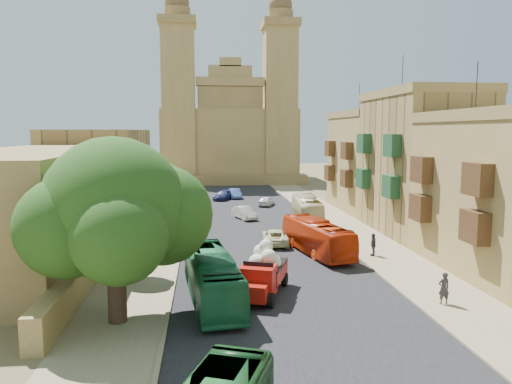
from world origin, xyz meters
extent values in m
plane|color=brown|center=(0.00, 0.00, 0.00)|extent=(260.00, 260.00, 0.00)
cube|color=black|center=(0.00, 30.00, 0.01)|extent=(14.00, 140.00, 0.01)
cube|color=#857657|center=(9.50, 30.00, 0.01)|extent=(5.00, 140.00, 0.01)
cube|color=#857657|center=(-9.50, 30.00, 0.01)|extent=(5.00, 140.00, 0.01)
cube|color=#857657|center=(7.00, 30.00, 0.06)|extent=(0.25, 140.00, 0.12)
cube|color=#857657|center=(-7.00, 30.00, 0.06)|extent=(0.25, 140.00, 0.12)
cube|color=olive|center=(16.00, 11.00, 5.25)|extent=(8.00, 14.00, 10.50)
cube|color=olive|center=(16.00, 11.00, 10.90)|extent=(8.20, 14.00, 0.80)
cylinder|color=black|center=(15.00, 13.80, 13.10)|extent=(0.06, 0.06, 3.60)
cube|color=#482D18|center=(11.55, 7.08, 3.99)|extent=(0.90, 2.20, 2.00)
cube|color=#482D18|center=(11.55, 14.92, 3.99)|extent=(0.90, 2.20, 2.00)
cube|color=#482D18|center=(11.55, 7.08, 6.93)|extent=(0.90, 2.20, 2.00)
cube|color=#482D18|center=(11.55, 14.92, 6.93)|extent=(0.90, 2.20, 2.00)
cube|color=olive|center=(16.00, 25.00, 6.50)|extent=(8.00, 14.00, 13.00)
cube|color=olive|center=(16.00, 25.00, 13.40)|extent=(8.20, 14.00, 0.80)
cylinder|color=black|center=(15.00, 27.80, 15.60)|extent=(0.06, 0.06, 3.60)
cube|color=#1C4628|center=(11.55, 21.08, 4.94)|extent=(0.90, 2.20, 2.00)
cube|color=#1C4628|center=(11.55, 28.92, 4.94)|extent=(0.90, 2.20, 2.00)
cube|color=#1C4628|center=(11.55, 21.08, 8.58)|extent=(0.90, 2.20, 2.00)
cube|color=#1C4628|center=(11.55, 28.92, 8.58)|extent=(0.90, 2.20, 2.00)
cube|color=olive|center=(16.00, 39.00, 5.75)|extent=(8.00, 14.00, 11.50)
cube|color=olive|center=(16.00, 39.00, 11.90)|extent=(8.20, 14.00, 0.80)
cylinder|color=black|center=(15.00, 41.80, 14.10)|extent=(0.06, 0.06, 3.60)
cube|color=#482D18|center=(11.55, 35.08, 4.37)|extent=(0.90, 2.20, 2.00)
cube|color=#482D18|center=(11.55, 42.92, 4.37)|extent=(0.90, 2.20, 2.00)
cube|color=#482D18|center=(11.55, 35.08, 7.59)|extent=(0.90, 2.20, 2.00)
cube|color=#482D18|center=(11.55, 42.92, 7.59)|extent=(0.90, 2.20, 2.00)
cube|color=olive|center=(-12.50, 20.00, 0.90)|extent=(1.00, 40.00, 1.80)
cube|color=olive|center=(-18.00, 18.00, 4.20)|extent=(10.00, 28.00, 8.40)
cube|color=olive|center=(-18.00, 44.00, 5.00)|extent=(10.00, 22.00, 10.00)
cube|color=olive|center=(0.00, 81.00, 7.00)|extent=(26.00, 20.00, 14.00)
cube|color=olive|center=(0.00, 70.50, 0.90)|extent=(28.00, 4.00, 1.80)
cube|color=olive|center=(0.00, 72.20, 10.00)|extent=(12.00, 2.00, 16.00)
cube|color=olive|center=(0.00, 72.20, 18.90)|extent=(12.60, 2.40, 1.60)
cube|color=olive|center=(0.00, 72.20, 20.60)|extent=(8.00, 2.00, 2.40)
cube|color=olive|center=(0.00, 72.20, 22.40)|extent=(4.00, 2.00, 1.60)
cube|color=olive|center=(-9.50, 73.50, 14.50)|extent=(6.00, 6.00, 29.00)
cube|color=olive|center=(-9.50, 73.50, 29.60)|extent=(6.80, 6.80, 1.40)
cylinder|color=olive|center=(-9.50, 73.50, 31.20)|extent=(4.80, 4.80, 1.80)
sphere|color=brown|center=(-9.50, 73.50, 33.00)|extent=(4.40, 4.40, 4.40)
cube|color=olive|center=(9.50, 73.50, 14.50)|extent=(6.00, 6.00, 29.00)
cube|color=olive|center=(9.50, 73.50, 29.60)|extent=(6.80, 6.80, 1.40)
cylinder|color=olive|center=(9.50, 73.50, 31.20)|extent=(4.80, 4.80, 1.80)
sphere|color=brown|center=(9.50, 73.50, 33.00)|extent=(4.40, 4.40, 4.40)
cylinder|color=#38251C|center=(-9.50, 4.00, 1.82)|extent=(0.96, 0.96, 3.65)
sphere|color=#18380F|center=(-9.50, 4.00, 5.95)|extent=(7.30, 7.30, 7.30)
sphere|color=#18380F|center=(-7.20, 5.15, 5.38)|extent=(5.38, 5.38, 5.38)
sphere|color=#18380F|center=(-11.61, 3.14, 5.19)|extent=(4.99, 4.99, 4.99)
sphere|color=#18380F|center=(-8.92, 1.70, 4.99)|extent=(4.61, 4.61, 4.61)
sphere|color=#18380F|center=(-10.56, 6.11, 6.72)|extent=(4.23, 4.23, 4.23)
cylinder|color=#38251C|center=(-10.00, 12.00, 1.10)|extent=(0.44, 0.44, 2.20)
sphere|color=#18380F|center=(-10.00, 12.00, 3.32)|extent=(3.20, 3.20, 3.20)
cylinder|color=#38251C|center=(-10.00, 24.00, 1.12)|extent=(0.44, 0.44, 2.24)
sphere|color=#18380F|center=(-10.00, 24.00, 3.38)|extent=(3.25, 3.25, 3.25)
cylinder|color=#38251C|center=(-10.00, 36.00, 1.01)|extent=(0.44, 0.44, 2.02)
sphere|color=#18380F|center=(-10.00, 36.00, 3.06)|extent=(2.94, 2.94, 2.94)
cylinder|color=#38251C|center=(-10.00, 48.00, 1.23)|extent=(0.44, 0.44, 2.45)
sphere|color=#18380F|center=(-10.00, 48.00, 3.70)|extent=(3.56, 3.56, 3.56)
cube|color=#A6150C|center=(-1.19, 8.35, 1.17)|extent=(3.09, 3.88, 0.85)
cube|color=black|center=(-1.19, 8.35, 1.64)|extent=(3.15, 3.94, 0.11)
cube|color=#A6150C|center=(-1.92, 6.32, 1.27)|extent=(2.40, 2.17, 1.69)
cube|color=#A6150C|center=(-2.30, 5.26, 0.89)|extent=(1.88, 1.60, 0.94)
cube|color=black|center=(-1.92, 6.32, 1.93)|extent=(1.71, 0.69, 0.85)
cylinder|color=black|center=(-3.09, 5.84, 0.42)|extent=(0.60, 0.91, 0.85)
cylinder|color=black|center=(-1.32, 5.21, 0.42)|extent=(0.60, 0.91, 0.85)
cylinder|color=black|center=(-1.69, 9.73, 0.42)|extent=(0.60, 0.91, 0.85)
cylinder|color=black|center=(0.08, 9.10, 0.42)|extent=(0.60, 0.91, 0.85)
sphere|color=beige|center=(-1.82, 7.98, 1.88)|extent=(1.03, 1.03, 1.03)
sphere|color=beige|center=(-0.84, 7.93, 1.88)|extent=(1.03, 1.03, 1.03)
sphere|color=beige|center=(-1.00, 8.88, 1.88)|extent=(1.03, 1.03, 1.03)
sphere|color=beige|center=(-1.51, 8.57, 2.39)|extent=(0.94, 0.94, 0.94)
sphere|color=beige|center=(-1.17, 7.45, 2.35)|extent=(0.94, 0.94, 0.94)
sphere|color=beige|center=(-1.22, 8.27, 2.82)|extent=(0.85, 0.85, 0.85)
cube|color=#41491B|center=(4.13, 20.00, 0.97)|extent=(3.58, 5.14, 1.95)
cylinder|color=black|center=(3.85, 18.14, 0.39)|extent=(0.56, 0.84, 0.78)
cylinder|color=black|center=(5.57, 18.79, 0.39)|extent=(0.56, 0.84, 0.78)
cylinder|color=black|center=(2.69, 21.21, 0.39)|extent=(0.56, 0.84, 0.78)
cylinder|color=black|center=(4.41, 21.86, 0.39)|extent=(0.56, 0.84, 0.78)
imported|color=#185F34|center=(-4.58, 6.62, 1.42)|extent=(3.55, 10.39, 2.84)
imported|color=#BA2B0A|center=(4.00, 17.15, 1.36)|extent=(4.22, 10.04, 2.73)
imported|color=beige|center=(6.10, 31.14, 1.41)|extent=(3.21, 10.26, 2.81)
imported|color=teal|center=(-5.00, 12.43, 0.67)|extent=(1.92, 4.03, 1.33)
imported|color=beige|center=(-0.50, 33.73, 0.70)|extent=(2.83, 4.51, 1.40)
imported|color=beige|center=(1.15, 20.78, 0.68)|extent=(2.75, 5.08, 1.35)
imported|color=#18204E|center=(-2.26, 49.80, 0.66)|extent=(3.50, 4.90, 1.32)
imported|color=silver|center=(3.21, 43.38, 0.63)|extent=(2.82, 4.01, 1.27)
imported|color=#415EB0|center=(-0.50, 51.46, 0.69)|extent=(1.92, 4.35, 1.39)
imported|color=#2C2B2E|center=(8.58, 4.79, 0.94)|extent=(0.72, 0.51, 1.87)
imported|color=#2E2E34|center=(8.30, 16.00, 0.91)|extent=(0.54, 1.10, 1.81)
camera|label=1|loc=(-4.95, -21.50, 9.83)|focal=35.00mm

